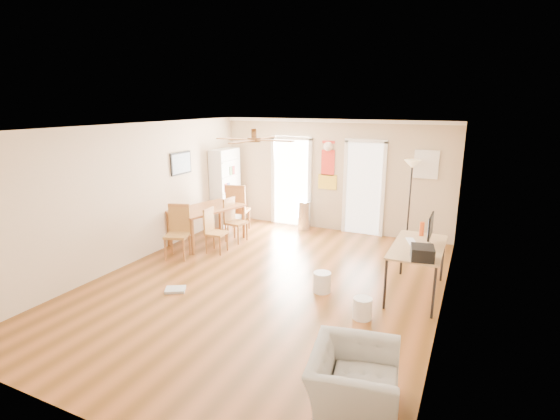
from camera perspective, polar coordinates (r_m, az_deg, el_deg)
The scene contains 30 objects.
floor at distance 7.17m, azimuth -2.08°, elevation -10.04°, with size 7.00×7.00×0.00m, color brown.
ceiling at distance 6.53m, azimuth -2.29°, elevation 11.20°, with size 5.50×7.00×0.00m, color silver, non-canonical shape.
wall_back at distance 9.90m, azimuth 7.20°, elevation 4.63°, with size 5.50×0.04×2.60m, color beige, non-canonical shape.
wall_front at distance 4.13m, azimuth -25.53°, elevation -10.86°, with size 5.50×0.04×2.60m, color beige, non-canonical shape.
wall_left at distance 8.33m, azimuth -19.23°, elevation 2.08°, with size 0.04×7.00×2.60m, color beige, non-canonical shape.
wall_right at distance 6.03m, azimuth 21.76°, elevation -2.68°, with size 0.04×7.00×2.60m, color beige, non-canonical shape.
crown_molding at distance 6.54m, azimuth -2.29°, elevation 10.85°, with size 5.50×7.00×0.08m, color white, non-canonical shape.
kitchen_doorway at distance 10.30m, azimuth 1.57°, elevation 3.70°, with size 0.90×0.10×2.10m, color white, non-canonical shape.
bathroom_doorway at distance 9.73m, azimuth 11.32°, elevation 2.79°, with size 0.80×0.10×2.10m, color white, non-canonical shape.
wall_decal at distance 9.88m, azimuth 6.52°, elevation 6.10°, with size 0.46×0.03×1.10m, color red.
ac_grille at distance 9.39m, azimuth 19.24°, elevation 5.88°, with size 0.50×0.04×0.60m, color white.
framed_poster at distance 9.28m, azimuth -13.30°, elevation 6.20°, with size 0.04×0.66×0.48m, color black.
ceiling_fan at distance 6.28m, azimuth -3.55°, elevation 9.50°, with size 1.24×1.24×0.20m, color #593819, non-canonical shape.
bookshelf at distance 10.45m, azimuth -7.44°, elevation 3.11°, with size 0.38×0.84×1.88m, color silver, non-canonical shape.
dining_table at distance 9.26m, azimuth -9.83°, elevation -1.97°, with size 0.93×1.54×0.77m, color #9A6231, non-canonical shape.
dining_chair_right_a at distance 9.18m, azimuth -5.99°, elevation -1.41°, with size 0.39×0.39×0.95m, color olive, non-canonical shape.
dining_chair_right_b at distance 8.57m, azimuth -8.63°, elevation -2.80°, with size 0.37×0.37×0.90m, color #A47735, non-canonical shape.
dining_chair_near at distance 8.39m, azimuth -13.83°, elevation -2.99°, with size 0.43×0.43×1.03m, color #A47234, non-canonical shape.
dining_chair_far at distance 9.91m, azimuth -5.67°, elevation 0.33°, with size 0.46×0.46×1.13m, color #A96936, non-canonical shape.
trash_can at distance 10.03m, azimuth 3.34°, elevation -0.74°, with size 0.32×0.32×0.69m, color silver.
torchiere_lamp at distance 9.26m, azimuth 17.16°, elevation 0.94°, with size 0.34×0.34×1.82m, color black, non-canonical shape.
computer_desk at distance 7.01m, azimuth 17.99°, elevation -7.76°, with size 0.75×1.51×0.81m, color #A6805A, non-canonical shape.
imac at distance 6.91m, azimuth 19.75°, elevation -2.55°, with size 0.07×0.52×0.48m, color black, non-canonical shape.
keyboard at distance 7.03m, azimuth 17.42°, elevation -4.09°, with size 0.12×0.36×0.01m, color silver.
printer at distance 6.29m, azimuth 18.78°, elevation -5.54°, with size 0.31×0.36×0.19m, color black.
orange_bottle at distance 7.37m, azimuth 18.71°, elevation -2.44°, with size 0.08×0.08×0.23m, color #D34712.
wastebasket_a at distance 6.87m, azimuth 5.73°, elevation -9.73°, with size 0.28×0.28×0.33m, color white.
wastebasket_b at distance 6.17m, azimuth 11.13°, elevation -12.97°, with size 0.27×0.27×0.31m, color silver.
floor_cloth at distance 7.12m, azimuth -14.03°, elevation -10.45°, with size 0.31×0.25×0.04m, color #9B9B96.
armchair at distance 4.49m, azimuth 9.97°, elevation -22.07°, with size 0.96×0.84×0.62m, color #9C9C97.
Camera 1 is at (3.01, -5.79, 2.97)m, focal length 26.93 mm.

